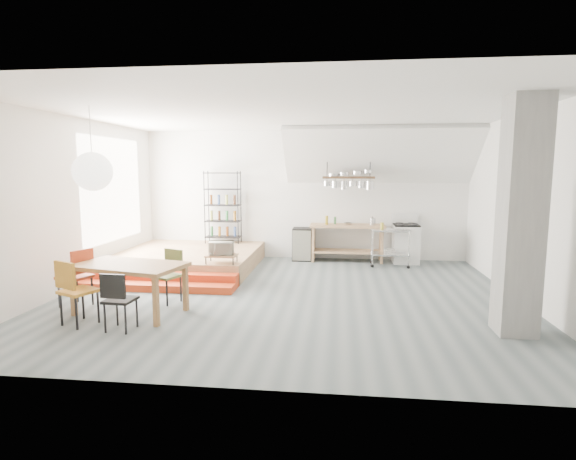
# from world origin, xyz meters

# --- Properties ---
(floor) EXTENTS (8.00, 8.00, 0.00)m
(floor) POSITION_xyz_m (0.00, 0.00, 0.00)
(floor) COLOR #545F61
(floor) RESTS_ON ground
(wall_back) EXTENTS (8.00, 0.04, 3.20)m
(wall_back) POSITION_xyz_m (0.00, 3.50, 1.60)
(wall_back) COLOR silver
(wall_back) RESTS_ON ground
(wall_left) EXTENTS (0.04, 7.00, 3.20)m
(wall_left) POSITION_xyz_m (-4.00, 0.00, 1.60)
(wall_left) COLOR silver
(wall_left) RESTS_ON ground
(wall_right) EXTENTS (0.04, 7.00, 3.20)m
(wall_right) POSITION_xyz_m (4.00, 0.00, 1.60)
(wall_right) COLOR silver
(wall_right) RESTS_ON ground
(ceiling) EXTENTS (8.00, 7.00, 0.02)m
(ceiling) POSITION_xyz_m (0.00, 0.00, 3.20)
(ceiling) COLOR white
(ceiling) RESTS_ON wall_back
(slope_ceiling) EXTENTS (4.40, 1.44, 1.32)m
(slope_ceiling) POSITION_xyz_m (1.80, 2.90, 2.55)
(slope_ceiling) COLOR white
(slope_ceiling) RESTS_ON wall_back
(window_pane) EXTENTS (0.02, 2.50, 2.20)m
(window_pane) POSITION_xyz_m (-3.98, 1.50, 1.80)
(window_pane) COLOR white
(window_pane) RESTS_ON wall_left
(platform) EXTENTS (3.00, 3.00, 0.40)m
(platform) POSITION_xyz_m (-2.50, 2.00, 0.20)
(platform) COLOR #A27251
(platform) RESTS_ON ground
(step_lower) EXTENTS (3.00, 0.35, 0.13)m
(step_lower) POSITION_xyz_m (-2.50, 0.05, 0.07)
(step_lower) COLOR red
(step_lower) RESTS_ON ground
(step_upper) EXTENTS (3.00, 0.35, 0.27)m
(step_upper) POSITION_xyz_m (-2.50, 0.40, 0.13)
(step_upper) COLOR red
(step_upper) RESTS_ON ground
(concrete_column) EXTENTS (0.50, 0.50, 3.20)m
(concrete_column) POSITION_xyz_m (3.30, -1.50, 1.60)
(concrete_column) COLOR slate
(concrete_column) RESTS_ON ground
(kitchen_counter) EXTENTS (1.80, 0.60, 0.91)m
(kitchen_counter) POSITION_xyz_m (1.10, 3.15, 0.63)
(kitchen_counter) COLOR #A27251
(kitchen_counter) RESTS_ON ground
(stove) EXTENTS (0.60, 0.60, 1.18)m
(stove) POSITION_xyz_m (2.50, 3.16, 0.48)
(stove) COLOR white
(stove) RESTS_ON ground
(pot_rack) EXTENTS (1.20, 0.50, 1.43)m
(pot_rack) POSITION_xyz_m (1.13, 2.92, 1.98)
(pot_rack) COLOR #3A2417
(pot_rack) RESTS_ON ceiling
(wire_shelving) EXTENTS (0.88, 0.38, 1.80)m
(wire_shelving) POSITION_xyz_m (-2.00, 3.20, 1.33)
(wire_shelving) COLOR black
(wire_shelving) RESTS_ON platform
(microwave_shelf) EXTENTS (0.60, 0.40, 0.16)m
(microwave_shelf) POSITION_xyz_m (-1.40, 0.75, 0.55)
(microwave_shelf) COLOR #A27251
(microwave_shelf) RESTS_ON platform
(paper_lantern) EXTENTS (0.60, 0.60, 0.60)m
(paper_lantern) POSITION_xyz_m (-2.91, -1.14, 2.20)
(paper_lantern) COLOR white
(paper_lantern) RESTS_ON ceiling
(dining_table) EXTENTS (1.81, 1.26, 0.78)m
(dining_table) POSITION_xyz_m (-2.32, -1.27, 0.70)
(dining_table) COLOR brown
(dining_table) RESTS_ON ground
(chair_mustard) EXTENTS (0.58, 0.58, 0.96)m
(chair_mustard) POSITION_xyz_m (-2.85, -1.92, 0.57)
(chair_mustard) COLOR #BD7B20
(chair_mustard) RESTS_ON ground
(chair_black) EXTENTS (0.41, 0.41, 0.84)m
(chair_black) POSITION_xyz_m (-2.12, -2.07, 0.50)
(chair_black) COLOR black
(chair_black) RESTS_ON ground
(chair_olive) EXTENTS (0.53, 0.53, 0.89)m
(chair_olive) POSITION_xyz_m (-1.95, -0.59, 0.53)
(chair_olive) COLOR #5F6831
(chair_olive) RESTS_ON ground
(chair_red) EXTENTS (0.56, 0.56, 0.96)m
(chair_red) POSITION_xyz_m (-3.31, -1.06, 0.57)
(chair_red) COLOR #BD3B1B
(chair_red) RESTS_ON ground
(rolling_cart) EXTENTS (0.90, 0.52, 0.87)m
(rolling_cart) POSITION_xyz_m (2.08, 2.70, 0.56)
(rolling_cart) COLOR silver
(rolling_cart) RESTS_ON ground
(mini_fridge) EXTENTS (0.47, 0.47, 0.80)m
(mini_fridge) POSITION_xyz_m (0.00, 3.20, 0.40)
(mini_fridge) COLOR black
(mini_fridge) RESTS_ON ground
(microwave) EXTENTS (0.54, 0.41, 0.27)m
(microwave) POSITION_xyz_m (-1.40, 0.75, 0.70)
(microwave) COLOR beige
(microwave) RESTS_ON microwave_shelf
(bowl) EXTENTS (0.24, 0.24, 0.05)m
(bowl) POSITION_xyz_m (1.12, 3.10, 0.94)
(bowl) COLOR silver
(bowl) RESTS_ON kitchen_counter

